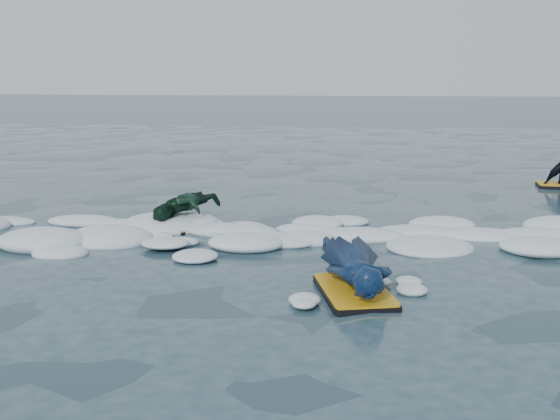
{
  "coord_description": "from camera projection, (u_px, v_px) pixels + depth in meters",
  "views": [
    {
      "loc": [
        0.92,
        -8.17,
        2.26
      ],
      "look_at": [
        -0.28,
        1.6,
        0.32
      ],
      "focal_mm": 45.0,
      "sensor_mm": 36.0,
      "label": 1
    }
  ],
  "objects": [
    {
      "name": "foam_band",
      "position": [
        295.0,
        241.0,
        9.51
      ],
      "size": [
        12.0,
        3.1,
        0.3
      ],
      "primitive_type": null,
      "color": "white",
      "rests_on": "ground"
    },
    {
      "name": "prone_child_unit",
      "position": [
        186.0,
        210.0,
        10.38
      ],
      "size": [
        1.08,
        1.39,
        0.49
      ],
      "rotation": [
        0.0,
        0.0,
        1.33
      ],
      "color": "black",
      "rests_on": "ground"
    },
    {
      "name": "ground",
      "position": [
        287.0,
        261.0,
        8.5
      ],
      "size": [
        120.0,
        120.0,
        0.0
      ],
      "primitive_type": "plane",
      "color": "#19323D",
      "rests_on": "ground"
    },
    {
      "name": "prone_woman_unit",
      "position": [
        355.0,
        268.0,
        7.34
      ],
      "size": [
        0.99,
        1.9,
        0.47
      ],
      "rotation": [
        0.0,
        0.0,
        1.83
      ],
      "color": "black",
      "rests_on": "ground"
    }
  ]
}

